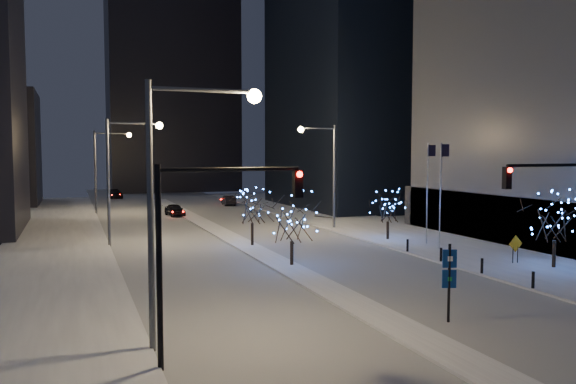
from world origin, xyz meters
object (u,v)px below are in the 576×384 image
car_mid (228,200)px  holiday_tree_plaza_near (555,218)px  holiday_tree_median_far (252,207)px  construction_sign (515,246)px  street_lamp_w_far (104,160)px  holiday_tree_plaza_far (388,207)px  traffic_signal_east (564,208)px  street_lamp_w_near (179,176)px  street_lamp_east (326,162)px  wayfinding_sign (449,274)px  traffic_signal_west (205,229)px  car_far (115,194)px  street_lamp_w_mid (122,164)px  car_near (175,210)px  holiday_tree_median_near (292,219)px

car_mid → holiday_tree_plaza_near: size_ratio=0.87×
holiday_tree_median_far → construction_sign: bearing=-43.3°
street_lamp_w_far → holiday_tree_plaza_far: bearing=-55.4°
traffic_signal_east → car_mid: size_ratio=1.68×
street_lamp_w_near → street_lamp_east: size_ratio=1.00×
street_lamp_east → wayfinding_sign: street_lamp_east is taller
traffic_signal_west → car_mid: (16.31, 57.55, -4.07)m
traffic_signal_west → car_mid: bearing=74.2°
street_lamp_w_near → car_far: (2.78, 73.96, -5.80)m
wayfinding_sign → construction_sign: bearing=56.7°
holiday_tree_median_far → holiday_tree_plaza_near: 21.42m
street_lamp_w_mid → wayfinding_sign: bearing=-66.3°
car_near → street_lamp_w_near: bearing=-105.5°
holiday_tree_median_far → holiday_tree_plaza_far: holiday_tree_median_far is taller
car_mid → construction_sign: size_ratio=2.28×
wayfinding_sign → holiday_tree_median_far: bearing=115.6°
car_near → car_far: bearing=93.0°
holiday_tree_plaza_far → wayfinding_sign: holiday_tree_plaza_far is taller
street_lamp_w_near → street_lamp_w_far: same height
street_lamp_w_near → construction_sign: bearing=18.4°
holiday_tree_median_far → street_lamp_w_mid: bearing=156.4°
street_lamp_w_far → wayfinding_sign: bearing=-77.4°
holiday_tree_median_near → traffic_signal_east: bearing=-58.1°
street_lamp_w_mid → street_lamp_east: size_ratio=1.00×
car_mid → holiday_tree_plaza_near: 50.38m
holiday_tree_median_near → street_lamp_w_mid: bearing=127.2°
traffic_signal_west → wayfinding_sign: 11.29m
holiday_tree_plaza_near → holiday_tree_median_far: bearing=135.3°
street_lamp_east → construction_sign: bearing=-78.0°
street_lamp_w_mid → street_lamp_w_near: bearing=-90.0°
car_far → holiday_tree_plaza_near: holiday_tree_plaza_near is taller
street_lamp_w_mid → street_lamp_east: (19.02, 3.00, -0.05)m
street_lamp_w_near → street_lamp_w_mid: bearing=90.0°
street_lamp_w_near → holiday_tree_median_near: bearing=53.0°
street_lamp_w_far → traffic_signal_east: street_lamp_w_far is taller
holiday_tree_plaza_far → holiday_tree_median_far: bearing=174.1°
construction_sign → street_lamp_w_near: bearing=-162.8°
traffic_signal_west → construction_sign: size_ratio=3.83×
car_far → wayfinding_sign: size_ratio=1.40×
street_lamp_east → car_near: bearing=124.8°
holiday_tree_median_near → holiday_tree_plaza_near: size_ratio=0.98×
holiday_tree_plaza_near → holiday_tree_plaza_far: (-3.71, 13.86, -0.42)m
car_near → wayfinding_sign: size_ratio=1.20×
street_lamp_w_near → car_near: street_lamp_w_near is taller
car_near → street_lamp_w_mid: bearing=-116.7°
holiday_tree_plaza_near → construction_sign: 3.06m
car_mid → traffic_signal_east: bearing=96.0°
construction_sign → street_lamp_w_far: bearing=117.7°
car_far → holiday_tree_plaza_near: (21.85, -68.13, 2.54)m
car_near → construction_sign: bearing=-72.8°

